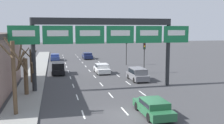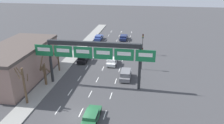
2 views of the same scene
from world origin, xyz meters
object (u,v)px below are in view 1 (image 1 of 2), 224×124
(tree_bare_closest, at_px, (31,63))
(car_blue, at_px, (55,57))
(car_navy, at_px, (87,55))
(suv_black, at_px, (58,68))
(tree_bare_second, at_px, (25,73))
(tree_bare_third, at_px, (14,74))
(suv_grey, at_px, (138,74))
(sign_gantry, at_px, (105,33))
(car_green, at_px, (153,107))
(car_white, at_px, (102,68))
(traffic_light_near_gantry, at_px, (126,46))
(traffic_light_mid_block, at_px, (144,52))

(tree_bare_closest, bearing_deg, car_blue, 82.54)
(car_navy, relative_size, suv_black, 1.12)
(suv_black, distance_m, tree_bare_second, 12.05)
(tree_bare_closest, height_order, tree_bare_third, tree_bare_third)
(suv_grey, xyz_separation_m, tree_bare_second, (-13.02, -4.49, 1.39))
(sign_gantry, height_order, tree_bare_second, sign_gantry)
(suv_grey, bearing_deg, tree_bare_closest, 174.49)
(car_green, distance_m, tree_bare_third, 10.65)
(tree_bare_second, distance_m, tree_bare_third, 5.97)
(car_blue, xyz_separation_m, tree_bare_third, (-3.07, -33.86, 2.46))
(car_white, height_order, car_blue, car_white)
(car_green, xyz_separation_m, tree_bare_closest, (-9.95, 13.84, 1.77))
(car_green, bearing_deg, tree_bare_third, 167.73)
(traffic_light_near_gantry, relative_size, tree_bare_third, 0.83)
(suv_black, xyz_separation_m, traffic_light_near_gantry, (12.24, 6.47, 2.47))
(traffic_light_near_gantry, bearing_deg, tree_bare_closest, -141.67)
(sign_gantry, bearing_deg, traffic_light_near_gantry, 66.39)
(suv_black, height_order, tree_bare_second, tree_bare_second)
(tree_bare_second, bearing_deg, sign_gantry, 7.79)
(sign_gantry, height_order, traffic_light_mid_block, sign_gantry)
(sign_gantry, bearing_deg, traffic_light_mid_block, 47.08)
(car_white, xyz_separation_m, suv_grey, (3.44, -6.18, 0.13))
(traffic_light_mid_block, distance_m, tree_bare_third, 21.86)
(tree_bare_closest, bearing_deg, car_navy, 67.32)
(car_green, bearing_deg, tree_bare_closest, 125.71)
(suv_grey, bearing_deg, car_blue, 113.29)
(car_green, bearing_deg, suv_black, 108.86)
(car_green, height_order, tree_bare_second, tree_bare_second)
(car_white, height_order, tree_bare_second, tree_bare_second)
(suv_grey, bearing_deg, tree_bare_third, -141.73)
(car_navy, xyz_separation_m, tree_bare_second, (-9.88, -29.37, 1.55))
(car_blue, bearing_deg, car_navy, 11.39)
(suv_black, xyz_separation_m, tree_bare_second, (-3.26, -11.52, 1.33))
(traffic_light_near_gantry, bearing_deg, car_white, -128.92)
(tree_bare_closest, bearing_deg, tree_bare_third, -90.77)
(suv_black, distance_m, tree_bare_third, 17.89)
(sign_gantry, relative_size, car_green, 4.39)
(sign_gantry, xyz_separation_m, car_blue, (-5.20, 26.85, -5.33))
(car_blue, height_order, tree_bare_closest, tree_bare_closest)
(car_white, height_order, suv_grey, suv_grey)
(traffic_light_near_gantry, relative_size, traffic_light_mid_block, 1.08)
(car_green, relative_size, tree_bare_closest, 1.05)
(suv_grey, xyz_separation_m, traffic_light_near_gantry, (2.47, 13.50, 2.53))
(car_white, distance_m, car_green, 18.77)
(tree_bare_second, bearing_deg, tree_bare_third, -91.47)
(car_navy, relative_size, tree_bare_second, 1.01)
(car_white, bearing_deg, suv_grey, -60.93)
(car_green, bearing_deg, car_blue, 101.05)
(suv_black, relative_size, suv_grey, 1.07)
(suv_grey, height_order, traffic_light_mid_block, traffic_light_mid_block)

